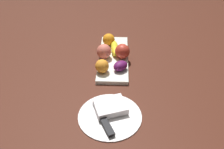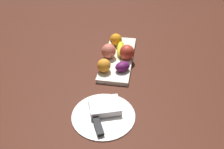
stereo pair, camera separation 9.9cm
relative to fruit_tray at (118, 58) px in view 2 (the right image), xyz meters
The scene contains 11 objects.
ground_plane 0.05m from the fruit_tray, behind, with size 2.40×2.40×0.00m, color #471F13.
fruit_tray is the anchor object (origin of this frame).
apple 0.06m from the fruit_tray, 105.56° to the right, with size 0.07×0.07×0.07m, color #BD3826.
banana 0.06m from the fruit_tray, ahead, with size 0.15×0.04×0.04m, color yellow.
orange_near_apple 0.15m from the fruit_tray, 160.78° to the left, with size 0.06×0.06×0.06m, color orange.
orange_near_banana 0.12m from the fruit_tray, 14.80° to the left, with size 0.06×0.06×0.06m, color orange.
peach 0.07m from the fruit_tray, 108.53° to the left, with size 0.07×0.07×0.07m, color #D86B58.
grape_bunch 0.13m from the fruit_tray, 163.05° to the right, with size 0.07×0.05×0.04m, color #5B144F.
dinner_plate 0.39m from the fruit_tray, behind, with size 0.24×0.24×0.01m, color white.
folded_napkin 0.36m from the fruit_tray, behind, with size 0.10×0.12×0.02m, color white.
knife 0.44m from the fruit_tray, behind, with size 0.17×0.10×0.01m.
Camera 2 is at (-0.94, -0.14, 0.64)m, focal length 37.11 mm.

